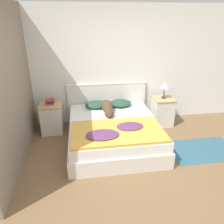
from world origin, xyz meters
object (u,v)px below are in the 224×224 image
nightstand_left (52,118)px  pillow_left (97,104)px  nightstand_right (162,111)px  book_stack (50,102)px  bed (113,132)px  dog (108,107)px  table_lamp (165,86)px  pillow_right (120,103)px

nightstand_left → pillow_left: bearing=4.2°
nightstand_right → book_stack: book_stack is taller
book_stack → bed: bearing=-27.8°
bed → book_stack: book_stack is taller
bed → pillow_left: 0.83m
dog → table_lamp: size_ratio=2.20×
nightstand_left → pillow_right: nightstand_left is taller
nightstand_left → book_stack: 0.37m
pillow_left → dog: (0.20, -0.29, 0.04)m
bed → dog: bearing=97.6°
pillow_left → book_stack: (-0.96, -0.07, 0.14)m
pillow_left → pillow_right: size_ratio=1.00×
dog → nightstand_left: bearing=169.5°
pillow_left → pillow_right: 0.52m
pillow_right → book_stack: size_ratio=2.26×
nightstand_right → book_stack: bearing=-180.0°
pillow_left → table_lamp: 1.53m
book_stack → pillow_right: bearing=2.8°
pillow_right → nightstand_left: bearing=-177.3°
book_stack → table_lamp: (2.45, 0.01, 0.24)m
nightstand_left → pillow_right: bearing=2.7°
nightstand_right → pillow_left: 1.50m
nightstand_left → pillow_right: size_ratio=1.30×
bed → pillow_right: pillow_right is taller
pillow_left → book_stack: 0.98m
nightstand_right → pillow_right: nightstand_right is taller
pillow_left → pillow_right: same height
nightstand_left → pillow_right: (1.49, 0.07, 0.22)m
table_lamp → pillow_left: bearing=177.5°
nightstand_left → pillow_left: (0.96, 0.07, 0.22)m
pillow_right → dog: 0.43m
nightstand_left → pillow_left: 0.99m
dog → table_lamp: table_lamp is taller
nightstand_right → table_lamp: size_ratio=1.74×
nightstand_left → dog: dog is taller
dog → book_stack: book_stack is taller
pillow_left → bed: bearing=-70.0°
dog → book_stack: bearing=169.6°
nightstand_right → table_lamp: 0.60m
pillow_right → bed: bearing=-110.0°
bed → pillow_left: bearing=110.0°
nightstand_right → pillow_left: size_ratio=1.30×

